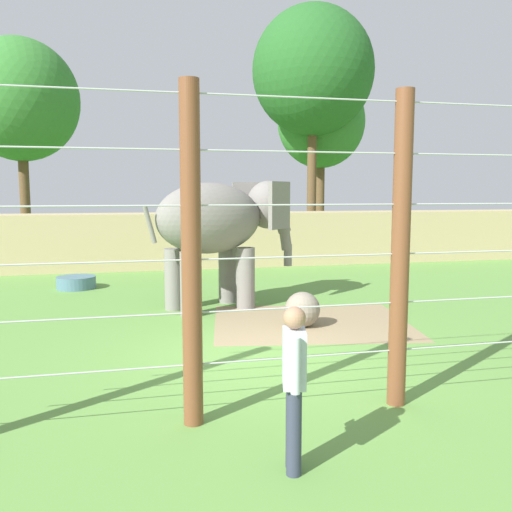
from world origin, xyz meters
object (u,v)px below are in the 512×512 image
(elephant, at_px, (221,224))
(water_tub, at_px, (76,282))
(zookeeper, at_px, (294,381))
(enrichment_ball, at_px, (302,309))

(elephant, relative_size, water_tub, 3.53)
(zookeeper, bearing_deg, water_tub, 104.93)
(elephant, xyz_separation_m, enrichment_ball, (1.29, -2.30, -1.65))
(water_tub, bearing_deg, zookeeper, -75.07)
(elephant, bearing_deg, zookeeper, -94.51)
(enrichment_ball, xyz_separation_m, water_tub, (-4.94, 5.78, -0.18))
(elephant, bearing_deg, water_tub, 136.35)
(elephant, distance_m, zookeeper, 7.97)
(elephant, distance_m, enrichment_ball, 3.11)
(elephant, height_order, water_tub, elephant)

